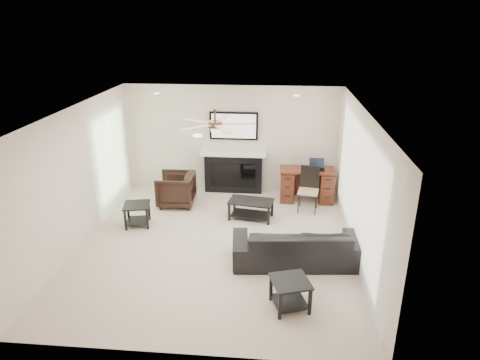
{
  "coord_description": "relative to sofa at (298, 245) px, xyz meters",
  "views": [
    {
      "loc": [
        1.05,
        -6.87,
        3.97
      ],
      "look_at": [
        0.38,
        0.6,
        1.06
      ],
      "focal_mm": 32.0,
      "sensor_mm": 36.0,
      "label": 1
    }
  ],
  "objects": [
    {
      "name": "coffee_table",
      "position": [
        -0.9,
        1.6,
        -0.12
      ],
      "size": [
        0.97,
        0.64,
        0.4
      ],
      "primitive_type": "cube",
      "rotation": [
        0.0,
        0.0,
        -0.16
      ],
      "color": "black",
      "rests_on": "ground"
    },
    {
      "name": "laptop",
      "position": [
        0.49,
        2.61,
        0.55
      ],
      "size": [
        0.33,
        0.24,
        0.23
      ],
      "primitive_type": "cube",
      "color": "black",
      "rests_on": "desk"
    },
    {
      "name": "fireplace_unit",
      "position": [
        -1.41,
        3.03,
        0.63
      ],
      "size": [
        1.52,
        0.34,
        1.91
      ],
      "primitive_type": "cube",
      "color": "black",
      "rests_on": "ground"
    },
    {
      "name": "end_table_near",
      "position": [
        -0.15,
        -1.25,
        -0.1
      ],
      "size": [
        0.65,
        0.65,
        0.45
      ],
      "primitive_type": "cube",
      "rotation": [
        0.0,
        0.0,
        0.31
      ],
      "color": "black",
      "rests_on": "ground"
    },
    {
      "name": "end_table_left",
      "position": [
        -3.15,
        1.1,
        -0.1
      ],
      "size": [
        0.59,
        0.59,
        0.45
      ],
      "primitive_type": "cube",
      "rotation": [
        0.0,
        0.0,
        0.2
      ],
      "color": "black",
      "rests_on": "ground"
    },
    {
      "name": "room_shell",
      "position": [
        -1.27,
        0.53,
        1.36
      ],
      "size": [
        5.5,
        5.54,
        2.52
      ],
      "color": "#BBA797",
      "rests_on": "ground"
    },
    {
      "name": "armchair",
      "position": [
        -2.6,
        2.15,
        0.04
      ],
      "size": [
        0.82,
        0.8,
        0.72
      ],
      "primitive_type": "imported",
      "rotation": [
        0.0,
        0.0,
        -1.54
      ],
      "color": "black",
      "rests_on": "ground"
    },
    {
      "name": "desk_chair",
      "position": [
        0.29,
        2.08,
        0.16
      ],
      "size": [
        0.48,
        0.5,
        0.97
      ],
      "primitive_type": "cube",
      "rotation": [
        0.0,
        0.0,
        -0.16
      ],
      "color": "black",
      "rests_on": "ground"
    },
    {
      "name": "desk",
      "position": [
        0.29,
        2.63,
        0.06
      ],
      "size": [
        1.22,
        0.56,
        0.76
      ],
      "primitive_type": "cube",
      "color": "#3E150F",
      "rests_on": "ground"
    },
    {
      "name": "sofa",
      "position": [
        0.0,
        0.0,
        0.0
      ],
      "size": [
        2.27,
        1.05,
        0.64
      ],
      "primitive_type": "imported",
      "rotation": [
        0.0,
        0.0,
        3.23
      ],
      "color": "black",
      "rests_on": "ground"
    }
  ]
}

